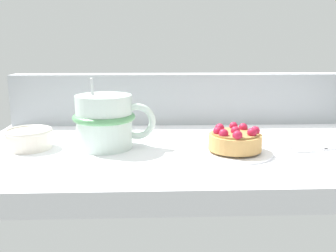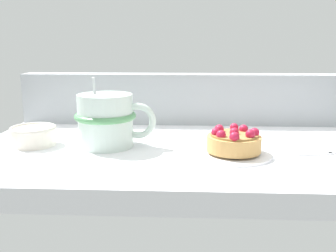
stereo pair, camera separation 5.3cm
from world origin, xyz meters
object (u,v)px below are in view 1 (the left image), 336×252
dessert_plate (235,152)px  coffee_mug (106,121)px  sugar_bowl (29,138)px  raspberry_tart (235,140)px

dessert_plate → coffee_mug: size_ratio=0.88×
sugar_bowl → dessert_plate: bearing=-7.3°
raspberry_tart → coffee_mug: size_ratio=0.61×
dessert_plate → sugar_bowl: size_ratio=1.55×
coffee_mug → sugar_bowl: 13.10cm
coffee_mug → sugar_bowl: bearing=-179.6°
dessert_plate → sugar_bowl: (-33.64, 4.31, 1.45)cm
dessert_plate → raspberry_tart: (0.01, -0.01, 1.95)cm
dessert_plate → coffee_mug: coffee_mug is taller
dessert_plate → sugar_bowl: sugar_bowl is taller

